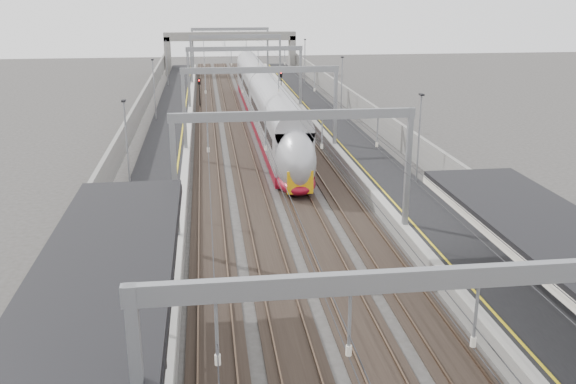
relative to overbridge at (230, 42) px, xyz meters
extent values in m
cube|color=black|center=(-8.00, -55.00, -4.81)|extent=(4.00, 120.00, 1.00)
cube|color=black|center=(8.00, -55.00, -4.81)|extent=(4.00, 120.00, 1.00)
cube|color=black|center=(-4.50, -55.00, -5.27)|extent=(2.40, 140.00, 0.08)
cube|color=brown|center=(-5.22, -55.00, -5.18)|extent=(0.07, 140.00, 0.14)
cube|color=brown|center=(-3.78, -55.00, -5.18)|extent=(0.07, 140.00, 0.14)
cube|color=black|center=(-1.50, -55.00, -5.27)|extent=(2.40, 140.00, 0.08)
cube|color=brown|center=(-2.22, -55.00, -5.18)|extent=(0.07, 140.00, 0.14)
cube|color=brown|center=(-0.78, -55.00, -5.18)|extent=(0.07, 140.00, 0.14)
cube|color=black|center=(1.50, -55.00, -5.27)|extent=(2.40, 140.00, 0.08)
cube|color=brown|center=(0.78, -55.00, -5.18)|extent=(0.07, 140.00, 0.14)
cube|color=brown|center=(2.22, -55.00, -5.18)|extent=(0.07, 140.00, 0.14)
cube|color=black|center=(4.50, -55.00, -5.27)|extent=(2.40, 140.00, 0.08)
cube|color=brown|center=(3.78, -55.00, -5.18)|extent=(0.07, 140.00, 0.14)
cube|color=brown|center=(5.22, -55.00, -5.18)|extent=(0.07, 140.00, 0.14)
cube|color=gray|center=(0.00, -98.00, 2.04)|extent=(13.00, 0.25, 0.50)
cube|color=gray|center=(-6.30, -78.00, -1.01)|extent=(0.28, 0.28, 6.60)
cube|color=gray|center=(6.30, -78.00, -1.01)|extent=(0.28, 0.28, 6.60)
cube|color=gray|center=(0.00, -78.00, 2.04)|extent=(13.00, 0.25, 0.50)
cube|color=gray|center=(-6.30, -58.00, -1.01)|extent=(0.28, 0.28, 6.60)
cube|color=gray|center=(6.30, -58.00, -1.01)|extent=(0.28, 0.28, 6.60)
cube|color=gray|center=(0.00, -58.00, 2.04)|extent=(13.00, 0.25, 0.50)
cube|color=gray|center=(-6.30, -38.00, -1.01)|extent=(0.28, 0.28, 6.60)
cube|color=gray|center=(6.30, -38.00, -1.01)|extent=(0.28, 0.28, 6.60)
cube|color=gray|center=(0.00, -38.00, 2.04)|extent=(13.00, 0.25, 0.50)
cube|color=gray|center=(-6.30, -18.00, -1.01)|extent=(0.28, 0.28, 6.60)
cube|color=gray|center=(6.30, -18.00, -1.01)|extent=(0.28, 0.28, 6.60)
cube|color=gray|center=(0.00, -18.00, 2.04)|extent=(13.00, 0.25, 0.50)
cube|color=gray|center=(-6.30, 0.00, -1.01)|extent=(0.28, 0.28, 6.60)
cube|color=gray|center=(6.30, 0.00, -1.01)|extent=(0.28, 0.28, 6.60)
cube|color=gray|center=(0.00, 0.00, 2.04)|extent=(13.00, 0.25, 0.50)
cylinder|color=#262628|center=(-4.50, -50.00, 0.19)|extent=(0.03, 140.00, 0.03)
cylinder|color=#262628|center=(-1.50, -50.00, 0.19)|extent=(0.03, 140.00, 0.03)
cylinder|color=#262628|center=(1.50, -50.00, 0.19)|extent=(0.03, 140.00, 0.03)
cylinder|color=#262628|center=(4.50, -50.00, 0.19)|extent=(0.03, 140.00, 0.03)
cube|color=black|center=(-8.00, -97.00, -0.19)|extent=(4.40, 30.00, 0.24)
cylinder|color=black|center=(-9.70, -86.00, -2.31)|extent=(0.20, 0.20, 4.00)
cube|color=black|center=(-6.60, -96.00, -0.76)|extent=(1.60, 0.15, 0.55)
cube|color=#F84C04|center=(-6.60, -96.08, -0.76)|extent=(1.50, 0.02, 0.42)
cylinder|color=black|center=(9.70, -86.00, -2.31)|extent=(0.20, 0.20, 4.00)
cube|color=slate|center=(0.00, 0.00, 0.89)|extent=(22.00, 2.20, 1.40)
cube|color=slate|center=(-10.50, 0.00, -2.21)|extent=(1.00, 2.20, 6.20)
cube|color=slate|center=(10.50, 0.00, -2.21)|extent=(1.00, 2.20, 6.20)
cube|color=slate|center=(-11.20, -55.00, -3.71)|extent=(0.30, 120.00, 3.20)
cube|color=slate|center=(11.20, -55.00, -3.71)|extent=(0.30, 120.00, 3.20)
cube|color=maroon|center=(1.50, -55.90, -4.69)|extent=(2.81, 23.90, 0.83)
cube|color=#A2A2A7|center=(1.50, -55.90, -2.72)|extent=(2.81, 23.90, 3.12)
cube|color=black|center=(1.50, -64.27, -5.02)|extent=(2.08, 2.49, 0.52)
cube|color=maroon|center=(1.50, -31.59, -4.69)|extent=(2.81, 23.90, 0.83)
cube|color=#A2A2A7|center=(1.50, -31.59, -2.72)|extent=(2.81, 23.90, 3.12)
cube|color=black|center=(1.50, -39.95, -5.02)|extent=(2.08, 2.49, 0.52)
ellipsoid|color=#A2A2A7|center=(1.50, -68.06, -3.03)|extent=(2.81, 5.40, 4.36)
cube|color=#DC9D0B|center=(1.50, -70.29, -3.97)|extent=(1.77, 0.12, 1.56)
cube|color=black|center=(1.50, -69.83, -2.41)|extent=(1.66, 0.59, 0.97)
cylinder|color=black|center=(-5.20, -32.61, -3.81)|extent=(0.12, 0.12, 3.00)
cube|color=black|center=(-5.20, -32.61, -2.21)|extent=(0.32, 0.22, 0.75)
sphere|color=red|center=(-5.20, -32.74, -2.06)|extent=(0.16, 0.16, 0.16)
cylinder|color=black|center=(3.20, -31.99, -3.81)|extent=(0.12, 0.12, 3.00)
cube|color=black|center=(3.20, -31.99, -2.21)|extent=(0.32, 0.22, 0.75)
sphere|color=red|center=(3.20, -32.12, -2.06)|extent=(0.16, 0.16, 0.16)
cylinder|color=black|center=(5.40, -26.83, -3.81)|extent=(0.12, 0.12, 3.00)
cube|color=black|center=(5.40, -26.83, -2.21)|extent=(0.32, 0.22, 0.75)
sphere|color=red|center=(5.40, -26.96, -2.06)|extent=(0.16, 0.16, 0.16)
camera|label=1|loc=(-4.55, -110.68, 8.26)|focal=40.00mm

